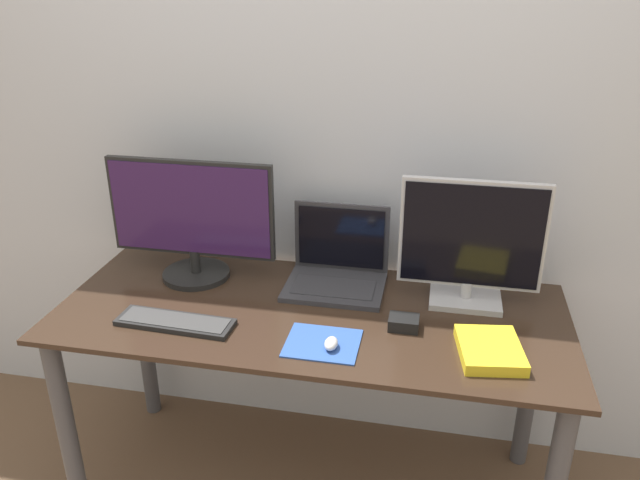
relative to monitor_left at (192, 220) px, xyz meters
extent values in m
cube|color=silver|center=(0.46, 0.25, 0.28)|extent=(7.00, 0.05, 2.50)
cube|color=#332319|center=(0.46, -0.16, -0.23)|extent=(1.66, 0.70, 0.02)
cylinder|color=#47474C|center=(-0.31, -0.45, -0.61)|extent=(0.06, 0.06, 0.73)
cylinder|color=#47474C|center=(-0.31, 0.13, -0.61)|extent=(0.06, 0.06, 0.73)
cylinder|color=#47474C|center=(1.23, 0.13, -0.61)|extent=(0.06, 0.06, 0.73)
cylinder|color=black|center=(0.00, 0.00, -0.21)|extent=(0.24, 0.24, 0.02)
cylinder|color=black|center=(0.00, 0.00, -0.16)|extent=(0.04, 0.04, 0.08)
cube|color=black|center=(0.00, 0.00, 0.04)|extent=(0.59, 0.02, 0.34)
cube|color=#331947|center=(0.00, -0.01, 0.04)|extent=(0.57, 0.01, 0.32)
cube|color=#B2B2B7|center=(0.95, 0.00, -0.21)|extent=(0.23, 0.16, 0.02)
cylinder|color=#B2B2B7|center=(0.95, 0.00, -0.17)|extent=(0.04, 0.04, 0.05)
cube|color=#B2B2B7|center=(0.95, 0.00, 0.02)|extent=(0.46, 0.02, 0.36)
cube|color=black|center=(0.95, -0.01, 0.02)|extent=(0.44, 0.01, 0.34)
cube|color=#333338|center=(0.51, 0.00, -0.21)|extent=(0.34, 0.26, 0.02)
cube|color=#2D2D33|center=(0.51, -0.02, -0.20)|extent=(0.28, 0.14, 0.00)
cube|color=#333338|center=(0.51, 0.13, -0.08)|extent=(0.34, 0.01, 0.25)
cube|color=black|center=(0.51, 0.12, -0.08)|extent=(0.31, 0.00, 0.22)
cube|color=black|center=(0.06, -0.33, -0.21)|extent=(0.38, 0.13, 0.02)
cube|color=#383838|center=(0.06, -0.33, -0.20)|extent=(0.35, 0.10, 0.00)
cube|color=#2D519E|center=(0.53, -0.34, -0.22)|extent=(0.22, 0.19, 0.00)
ellipsoid|color=silver|center=(0.56, -0.37, -0.20)|extent=(0.04, 0.06, 0.03)
cube|color=yellow|center=(1.02, -0.30, -0.20)|extent=(0.21, 0.24, 0.04)
cube|color=white|center=(1.02, -0.30, -0.20)|extent=(0.20, 0.23, 0.03)
cube|color=black|center=(0.76, -0.21, -0.20)|extent=(0.09, 0.07, 0.04)
camera|label=1|loc=(0.84, -1.89, 0.81)|focal=35.00mm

